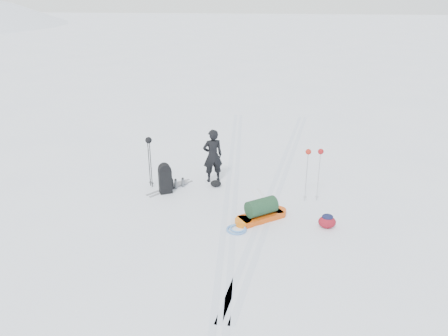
{
  "coord_description": "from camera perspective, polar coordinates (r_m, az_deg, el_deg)",
  "views": [
    {
      "loc": [
        1.17,
        -10.94,
        5.51
      ],
      "look_at": [
        -0.2,
        0.07,
        0.95
      ],
      "focal_mm": 35.0,
      "sensor_mm": 36.0,
      "label": 1
    }
  ],
  "objects": [
    {
      "name": "ground",
      "position": [
        12.31,
        0.89,
        -4.26
      ],
      "size": [
        200.0,
        200.0,
        0.0
      ],
      "primitive_type": "plane",
      "color": "white",
      "rests_on": "ground"
    },
    {
      "name": "ski_tracks",
      "position": [
        13.05,
        3.98,
        -2.67
      ],
      "size": [
        3.38,
        17.97,
        0.01
      ],
      "color": "silver",
      "rests_on": "ground"
    },
    {
      "name": "skier",
      "position": [
        13.22,
        -1.48,
        1.61
      ],
      "size": [
        0.71,
        0.6,
        1.67
      ],
      "primitive_type": "imported",
      "rotation": [
        0.0,
        0.0,
        3.53
      ],
      "color": "black",
      "rests_on": "ground"
    },
    {
      "name": "pulk_sled",
      "position": [
        11.28,
        4.88,
        -5.7
      ],
      "size": [
        1.47,
        1.25,
        0.58
      ],
      "rotation": [
        0.0,
        0.0,
        0.64
      ],
      "color": "#C8460B",
      "rests_on": "ground"
    },
    {
      "name": "expedition_rucksack",
      "position": [
        12.75,
        -7.46,
        -1.4
      ],
      "size": [
        0.74,
        0.91,
        0.9
      ],
      "rotation": [
        0.0,
        0.0,
        0.47
      ],
      "color": "black",
      "rests_on": "ground"
    },
    {
      "name": "ski_poles_black",
      "position": [
        12.87,
        -9.78,
        2.81
      ],
      "size": [
        0.2,
        0.19,
        1.56
      ],
      "rotation": [
        0.0,
        0.0,
        0.22
      ],
      "color": "black",
      "rests_on": "ground"
    },
    {
      "name": "ski_poles_silver",
      "position": [
        12.03,
        11.68,
        1.33
      ],
      "size": [
        0.49,
        0.22,
        1.54
      ],
      "rotation": [
        0.0,
        0.0,
        0.34
      ],
      "color": "#AAADB1",
      "rests_on": "ground"
    },
    {
      "name": "touring_skis_grey",
      "position": [
        13.14,
        -7.05,
        -2.56
      ],
      "size": [
        1.18,
        1.42,
        0.06
      ],
      "rotation": [
        0.0,
        0.0,
        0.91
      ],
      "color": "#989AA0",
      "rests_on": "ground"
    },
    {
      "name": "touring_skis_white",
      "position": [
        12.21,
        5.43,
        -4.51
      ],
      "size": [
        0.95,
        1.83,
        0.07
      ],
      "rotation": [
        0.0,
        0.0,
        -1.19
      ],
      "color": "white",
      "rests_on": "ground"
    },
    {
      "name": "rope_coil",
      "position": [
        10.86,
        1.7,
        -7.97
      ],
      "size": [
        0.57,
        0.57,
        0.06
      ],
      "rotation": [
        0.0,
        0.0,
        -0.14
      ],
      "color": "#558ACF",
      "rests_on": "ground"
    },
    {
      "name": "small_daypack",
      "position": [
        11.19,
        13.32,
        -6.76
      ],
      "size": [
        0.55,
        0.51,
        0.37
      ],
      "rotation": [
        0.0,
        0.0,
        -0.58
      ],
      "color": "maroon",
      "rests_on": "ground"
    },
    {
      "name": "thermos_pair",
      "position": [
        13.07,
        -5.88,
        -2.0
      ],
      "size": [
        0.27,
        0.24,
        0.31
      ],
      "rotation": [
        0.0,
        0.0,
        -0.08
      ],
      "color": "#5A5C62",
      "rests_on": "ground"
    },
    {
      "name": "stuff_sack",
      "position": [
        13.11,
        -1.08,
        -2.03
      ],
      "size": [
        0.33,
        0.25,
        0.2
      ],
      "rotation": [
        0.0,
        0.0,
        -0.01
      ],
      "color": "black",
      "rests_on": "ground"
    }
  ]
}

